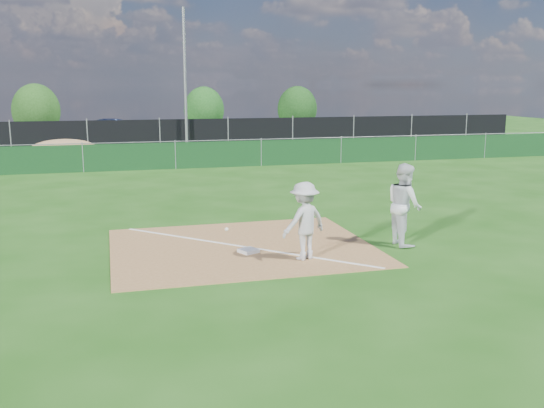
{
  "coord_description": "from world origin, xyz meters",
  "views": [
    {
      "loc": [
        -2.91,
        -12.44,
        3.75
      ],
      "look_at": [
        0.73,
        1.0,
        1.0
      ],
      "focal_mm": 40.0,
      "sensor_mm": 36.0,
      "label": 1
    }
  ],
  "objects_px": {
    "car_left": "(79,133)",
    "tree_right": "(297,109)",
    "tree_left": "(36,111)",
    "first_base": "(248,251)",
    "runner": "(404,204)",
    "play_at_first": "(304,221)",
    "car_right": "(243,131)",
    "car_mid": "(120,132)",
    "light_pole": "(185,80)",
    "tree_mid": "(204,110)"
  },
  "relations": [
    {
      "from": "light_pole",
      "to": "car_left",
      "type": "height_order",
      "value": "light_pole"
    },
    {
      "from": "tree_left",
      "to": "tree_right",
      "type": "relative_size",
      "value": 1.05
    },
    {
      "from": "car_right",
      "to": "tree_left",
      "type": "height_order",
      "value": "tree_left"
    },
    {
      "from": "car_mid",
      "to": "car_left",
      "type": "bearing_deg",
      "value": 79.37
    },
    {
      "from": "play_at_first",
      "to": "tree_left",
      "type": "bearing_deg",
      "value": 104.64
    },
    {
      "from": "tree_right",
      "to": "car_right",
      "type": "bearing_deg",
      "value": -133.2
    },
    {
      "from": "tree_mid",
      "to": "light_pole",
      "type": "bearing_deg",
      "value": -103.85
    },
    {
      "from": "play_at_first",
      "to": "runner",
      "type": "distance_m",
      "value": 2.75
    },
    {
      "from": "first_base",
      "to": "runner",
      "type": "xyz_separation_m",
      "value": [
        3.73,
        -0.22,
        0.92
      ]
    },
    {
      "from": "first_base",
      "to": "tree_left",
      "type": "relative_size",
      "value": 0.1
    },
    {
      "from": "light_pole",
      "to": "tree_right",
      "type": "relative_size",
      "value": 2.18
    },
    {
      "from": "tree_left",
      "to": "tree_mid",
      "type": "relative_size",
      "value": 1.06
    },
    {
      "from": "runner",
      "to": "car_mid",
      "type": "relative_size",
      "value": 0.4
    },
    {
      "from": "car_left",
      "to": "tree_right",
      "type": "xyz_separation_m",
      "value": [
        16.18,
        6.41,
        1.05
      ]
    },
    {
      "from": "light_pole",
      "to": "car_mid",
      "type": "height_order",
      "value": "light_pole"
    },
    {
      "from": "car_right",
      "to": "tree_right",
      "type": "bearing_deg",
      "value": -49.31
    },
    {
      "from": "play_at_first",
      "to": "tree_right",
      "type": "relative_size",
      "value": 0.64
    },
    {
      "from": "runner",
      "to": "car_left",
      "type": "height_order",
      "value": "runner"
    },
    {
      "from": "tree_right",
      "to": "play_at_first",
      "type": "bearing_deg",
      "value": -107.26
    },
    {
      "from": "first_base",
      "to": "runner",
      "type": "distance_m",
      "value": 3.85
    },
    {
      "from": "tree_right",
      "to": "tree_left",
      "type": "bearing_deg",
      "value": -178.97
    },
    {
      "from": "tree_left",
      "to": "tree_right",
      "type": "height_order",
      "value": "tree_left"
    },
    {
      "from": "tree_left",
      "to": "car_right",
      "type": "bearing_deg",
      "value": -23.04
    },
    {
      "from": "play_at_first",
      "to": "tree_mid",
      "type": "height_order",
      "value": "tree_mid"
    },
    {
      "from": "car_mid",
      "to": "tree_left",
      "type": "bearing_deg",
      "value": 26.65
    },
    {
      "from": "light_pole",
      "to": "first_base",
      "type": "height_order",
      "value": "light_pole"
    },
    {
      "from": "tree_right",
      "to": "runner",
      "type": "bearing_deg",
      "value": -103.26
    },
    {
      "from": "tree_left",
      "to": "tree_mid",
      "type": "xyz_separation_m",
      "value": [
        11.96,
        1.0,
        -0.11
      ]
    },
    {
      "from": "tree_left",
      "to": "tree_mid",
      "type": "distance_m",
      "value": 12.01
    },
    {
      "from": "light_pole",
      "to": "car_right",
      "type": "xyz_separation_m",
      "value": [
        4.37,
        4.66,
        -3.29
      ]
    },
    {
      "from": "tree_left",
      "to": "runner",
      "type": "bearing_deg",
      "value": -70.84
    },
    {
      "from": "runner",
      "to": "tree_mid",
      "type": "bearing_deg",
      "value": 1.0
    },
    {
      "from": "car_left",
      "to": "tree_left",
      "type": "xyz_separation_m",
      "value": [
        -3.05,
        6.06,
        1.15
      ]
    },
    {
      "from": "first_base",
      "to": "car_right",
      "type": "bearing_deg",
      "value": 77.77
    },
    {
      "from": "runner",
      "to": "tree_right",
      "type": "xyz_separation_m",
      "value": [
        7.82,
        33.2,
        0.91
      ]
    },
    {
      "from": "tree_mid",
      "to": "tree_right",
      "type": "bearing_deg",
      "value": -5.12
    },
    {
      "from": "car_left",
      "to": "tree_right",
      "type": "bearing_deg",
      "value": -49.11
    },
    {
      "from": "car_right",
      "to": "tree_left",
      "type": "distance_m",
      "value": 14.74
    },
    {
      "from": "tree_right",
      "to": "light_pole",
      "type": "bearing_deg",
      "value": -133.17
    },
    {
      "from": "tree_mid",
      "to": "car_mid",
      "type": "bearing_deg",
      "value": -133.62
    },
    {
      "from": "first_base",
      "to": "play_at_first",
      "type": "bearing_deg",
      "value": -37.71
    },
    {
      "from": "play_at_first",
      "to": "runner",
      "type": "relative_size",
      "value": 1.21
    },
    {
      "from": "car_mid",
      "to": "tree_left",
      "type": "xyz_separation_m",
      "value": [
        -5.49,
        5.8,
        1.16
      ]
    },
    {
      "from": "first_base",
      "to": "car_left",
      "type": "distance_m",
      "value": 26.99
    },
    {
      "from": "light_pole",
      "to": "car_left",
      "type": "distance_m",
      "value": 8.13
    },
    {
      "from": "runner",
      "to": "play_at_first",
      "type": "bearing_deg",
      "value": 104.48
    },
    {
      "from": "car_mid",
      "to": "tree_right",
      "type": "xyz_separation_m",
      "value": [
        13.75,
        6.14,
        1.06
      ]
    },
    {
      "from": "light_pole",
      "to": "car_right",
      "type": "bearing_deg",
      "value": 46.86
    },
    {
      "from": "car_left",
      "to": "tree_right",
      "type": "relative_size",
      "value": 1.32
    },
    {
      "from": "light_pole",
      "to": "tree_mid",
      "type": "bearing_deg",
      "value": 76.15
    }
  ]
}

